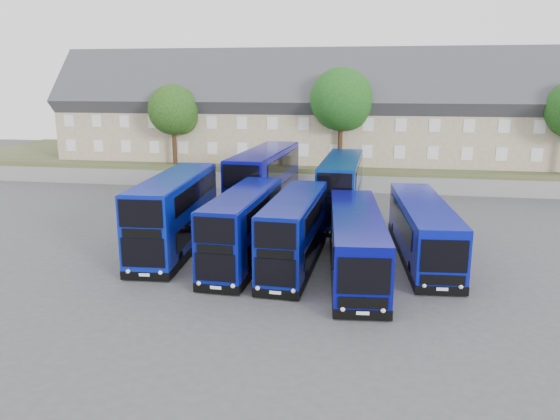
{
  "coord_description": "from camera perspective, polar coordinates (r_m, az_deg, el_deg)",
  "views": [
    {
      "loc": [
        4.83,
        -25.6,
        10.04
      ],
      "look_at": [
        -0.56,
        6.73,
        2.2
      ],
      "focal_mm": 35.0,
      "sensor_mm": 36.0,
      "label": 1
    }
  ],
  "objects": [
    {
      "name": "dd_front_left",
      "position": [
        33.24,
        -10.92,
        -0.46
      ],
      "size": [
        3.19,
        11.33,
        4.45
      ],
      "rotation": [
        0.0,
        0.0,
        0.06
      ],
      "color": "#081A9B",
      "rests_on": "ground"
    },
    {
      "name": "coach_east_a",
      "position": [
        29.01,
        7.92,
        -3.55
      ],
      "size": [
        3.57,
        12.27,
        3.31
      ],
      "rotation": [
        0.0,
        0.0,
        0.09
      ],
      "color": "#06087C",
      "rests_on": "ground"
    },
    {
      "name": "dd_front_right",
      "position": [
        29.69,
        1.52,
        -2.43
      ],
      "size": [
        2.69,
        9.94,
        3.91
      ],
      "rotation": [
        0.0,
        0.0,
        -0.04
      ],
      "color": "navy",
      "rests_on": "ground"
    },
    {
      "name": "coach_east_b",
      "position": [
        32.32,
        14.68,
        -2.13
      ],
      "size": [
        3.44,
        12.09,
        3.26
      ],
      "rotation": [
        0.0,
        0.0,
        0.08
      ],
      "color": "#08129C",
      "rests_on": "ground"
    },
    {
      "name": "retaining_wall",
      "position": [
        50.69,
        3.84,
        2.86
      ],
      "size": [
        70.0,
        0.4,
        1.5
      ],
      "primitive_type": "cube",
      "color": "slate",
      "rests_on": "ground"
    },
    {
      "name": "dd_front_mid",
      "position": [
        30.43,
        -3.86,
        -1.99
      ],
      "size": [
        2.72,
        10.12,
        3.98
      ],
      "rotation": [
        0.0,
        0.0,
        -0.04
      ],
      "color": "#060F7F",
      "rests_on": "ground"
    },
    {
      "name": "dd_rear_left",
      "position": [
        41.45,
        -1.6,
        2.82
      ],
      "size": [
        3.57,
        12.41,
        4.88
      ],
      "rotation": [
        0.0,
        0.0,
        -0.06
      ],
      "color": "#07067D",
      "rests_on": "ground"
    },
    {
      "name": "dd_rear_right",
      "position": [
        40.51,
        6.4,
        2.19
      ],
      "size": [
        2.87,
        11.26,
        4.45
      ],
      "rotation": [
        0.0,
        0.0,
        -0.03
      ],
      "color": "navy",
      "rests_on": "ground"
    },
    {
      "name": "terrace_row",
      "position": [
        55.73,
        7.67,
        9.79
      ],
      "size": [
        60.0,
        10.4,
        11.2
      ],
      "color": "#9D8B6F",
      "rests_on": "earth_bank"
    },
    {
      "name": "ground",
      "position": [
        27.92,
        -1.15,
        -7.63
      ],
      "size": [
        120.0,
        120.0,
        0.0
      ],
      "primitive_type": "plane",
      "color": "#444449",
      "rests_on": "ground"
    },
    {
      "name": "tree_west",
      "position": [
        54.11,
        -10.92,
        10.05
      ],
      "size": [
        4.8,
        4.8,
        7.65
      ],
      "color": "#382314",
      "rests_on": "earth_bank"
    },
    {
      "name": "earth_bank",
      "position": [
        60.47,
        4.79,
        4.81
      ],
      "size": [
        80.0,
        20.0,
        2.0
      ],
      "primitive_type": "cube",
      "color": "#484D2B",
      "rests_on": "ground"
    },
    {
      "name": "tree_mid",
      "position": [
        51.3,
        6.58,
        11.16
      ],
      "size": [
        5.76,
        5.76,
        9.18
      ],
      "color": "#382314",
      "rests_on": "earth_bank"
    }
  ]
}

